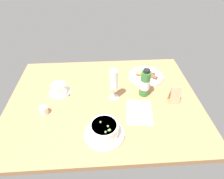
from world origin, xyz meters
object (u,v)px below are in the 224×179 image
at_px(cutlery_setting, 139,111).
at_px(coffee_cup, 59,89).
at_px(porridge_bowl, 104,130).
at_px(wine_glass, 114,81).
at_px(menu_card, 175,95).
at_px(sauce_bottle_green, 145,83).
at_px(creamer_jug, 43,110).
at_px(breakfast_plate, 146,76).

distance_m(cutlery_setting, coffee_cup, 0.49).
height_order(porridge_bowl, wine_glass, wine_glass).
xyz_separation_m(cutlery_setting, menu_card, (0.21, 0.07, 0.05)).
relative_size(sauce_bottle_green, menu_card, 1.78).
bearing_deg(sauce_bottle_green, menu_card, -24.76).
xyz_separation_m(sauce_bottle_green, menu_card, (0.16, -0.07, -0.03)).
distance_m(cutlery_setting, sauce_bottle_green, 0.17).
bearing_deg(wine_glass, menu_card, -9.26).
xyz_separation_m(porridge_bowl, creamer_jug, (-0.32, 0.16, -0.01)).
relative_size(porridge_bowl, wine_glass, 1.00).
distance_m(porridge_bowl, breakfast_plate, 0.55).
relative_size(wine_glass, breakfast_plate, 0.83).
relative_size(coffee_cup, wine_glass, 0.69).
xyz_separation_m(wine_glass, menu_card, (0.34, -0.06, -0.07)).
height_order(coffee_cup, wine_glass, wine_glass).
bearing_deg(porridge_bowl, breakfast_plate, 57.47).
distance_m(coffee_cup, wine_glass, 0.34).
relative_size(coffee_cup, creamer_jug, 2.62).
xyz_separation_m(porridge_bowl, coffee_cup, (-0.26, 0.33, -0.01)).
bearing_deg(menu_card, breakfast_plate, 114.07).
distance_m(sauce_bottle_green, breakfast_plate, 0.19).
distance_m(cutlery_setting, creamer_jug, 0.51).
bearing_deg(menu_card, coffee_cup, 169.57).
bearing_deg(porridge_bowl, sauce_bottle_green, 49.33).
distance_m(coffee_cup, menu_card, 0.67).
relative_size(wine_glass, sauce_bottle_green, 1.09).
xyz_separation_m(creamer_jug, menu_card, (0.72, 0.05, 0.03)).
height_order(coffee_cup, breakfast_plate, coffee_cup).
height_order(creamer_jug, menu_card, menu_card).
bearing_deg(creamer_jug, porridge_bowl, -27.30).
height_order(porridge_bowl, creamer_jug, porridge_bowl).
distance_m(sauce_bottle_green, menu_card, 0.18).
bearing_deg(menu_card, porridge_bowl, -152.26).
xyz_separation_m(coffee_cup, menu_card, (0.66, -0.12, 0.02)).
distance_m(creamer_jug, sauce_bottle_green, 0.58).
distance_m(cutlery_setting, menu_card, 0.23).
distance_m(wine_glass, breakfast_plate, 0.32).
distance_m(coffee_cup, creamer_jug, 0.18).
relative_size(porridge_bowl, cutlery_setting, 0.95).
bearing_deg(menu_card, sauce_bottle_green, 155.24).
xyz_separation_m(coffee_cup, creamer_jug, (-0.06, -0.17, -0.01)).
height_order(cutlery_setting, sauce_bottle_green, sauce_bottle_green).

